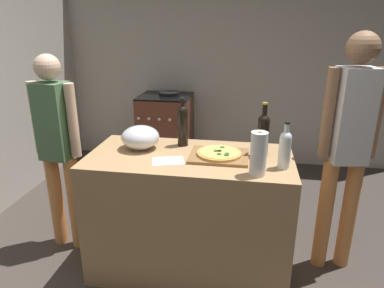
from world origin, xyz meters
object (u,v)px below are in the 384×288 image
at_px(paper_towel_roll, 258,154).
at_px(wine_bottle_dark, 183,124).
at_px(pizza, 219,153).
at_px(stove, 166,131).
at_px(wine_bottle_green, 263,133).
at_px(person_in_stripes, 57,143).
at_px(person_in_red, 348,140).
at_px(wine_bottle_clear, 285,148).
at_px(mixing_bowl, 140,137).

height_order(paper_towel_roll, wine_bottle_dark, wine_bottle_dark).
xyz_separation_m(pizza, stove, (-0.85, 1.91, -0.48)).
xyz_separation_m(wine_bottle_green, person_in_stripes, (-1.56, 0.03, -0.17)).
bearing_deg(paper_towel_roll, person_in_red, 35.82).
height_order(pizza, paper_towel_roll, paper_towel_roll).
xyz_separation_m(paper_towel_roll, person_in_stripes, (-1.52, 0.36, -0.14)).
bearing_deg(person_in_stripes, wine_bottle_green, -1.23).
height_order(wine_bottle_clear, stove, wine_bottle_clear).
bearing_deg(paper_towel_roll, mixing_bowl, 158.38).
xyz_separation_m(wine_bottle_dark, person_in_stripes, (-0.97, -0.09, -0.17)).
bearing_deg(wine_bottle_clear, stove, 121.98).
xyz_separation_m(pizza, person_in_stripes, (-1.27, 0.12, -0.04)).
relative_size(pizza, wine_bottle_dark, 0.85).
relative_size(paper_towel_roll, wine_bottle_clear, 0.90).
distance_m(paper_towel_roll, wine_bottle_clear, 0.21).
distance_m(mixing_bowl, stove, 1.92).
bearing_deg(mixing_bowl, paper_towel_roll, -21.62).
xyz_separation_m(paper_towel_roll, stove, (-1.10, 2.16, -0.58)).
bearing_deg(wine_bottle_green, person_in_red, 11.23).
relative_size(wine_bottle_clear, wine_bottle_dark, 0.84).
bearing_deg(wine_bottle_dark, stove, 107.95).
bearing_deg(wine_bottle_dark, pizza, -34.82).
xyz_separation_m(stove, person_in_stripes, (-0.42, -1.79, 0.44)).
bearing_deg(wine_bottle_clear, person_in_stripes, 172.16).
relative_size(pizza, wine_bottle_green, 0.82).
bearing_deg(wine_bottle_green, mixing_bowl, 179.92).
height_order(pizza, stove, stove).
height_order(pizza, wine_bottle_green, wine_bottle_green).
height_order(wine_bottle_green, wine_bottle_clear, wine_bottle_green).
bearing_deg(mixing_bowl, pizza, -8.30).
bearing_deg(wine_bottle_green, person_in_stripes, 178.77).
height_order(wine_bottle_dark, person_in_stripes, person_in_stripes).
xyz_separation_m(wine_bottle_green, wine_bottle_clear, (0.13, -0.20, -0.03)).
height_order(mixing_bowl, wine_bottle_clear, wine_bottle_clear).
height_order(wine_bottle_green, person_in_red, person_in_red).
distance_m(wine_bottle_green, wine_bottle_clear, 0.24).
xyz_separation_m(pizza, mixing_bowl, (-0.58, 0.09, 0.05)).
xyz_separation_m(mixing_bowl, wine_bottle_green, (0.87, -0.00, 0.08)).
bearing_deg(pizza, paper_towel_roll, -44.13).
relative_size(wine_bottle_green, wine_bottle_clear, 1.23).
relative_size(stove, person_in_red, 0.56).
xyz_separation_m(mixing_bowl, paper_towel_roll, (0.84, -0.33, 0.05)).
relative_size(pizza, person_in_red, 0.17).
relative_size(mixing_bowl, paper_towel_roll, 1.01).
height_order(wine_bottle_green, person_in_stripes, person_in_stripes).
bearing_deg(mixing_bowl, wine_bottle_green, -0.08).
bearing_deg(wine_bottle_clear, person_in_red, 34.67).
relative_size(person_in_stripes, person_in_red, 0.91).
height_order(pizza, wine_bottle_clear, wine_bottle_clear).
xyz_separation_m(mixing_bowl, wine_bottle_dark, (0.29, 0.12, 0.08)).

